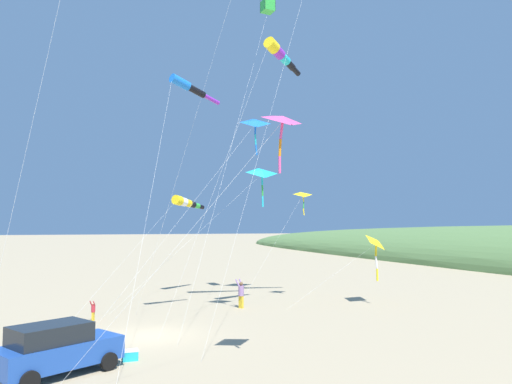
# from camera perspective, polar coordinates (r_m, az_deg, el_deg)

# --- Properties ---
(ground_plane) EXTENTS (600.00, 600.00, 0.00)m
(ground_plane) POSITION_cam_1_polar(r_m,az_deg,el_deg) (24.75, -12.89, -16.50)
(ground_plane) COLOR tan
(parked_car) EXTENTS (4.66, 3.67, 1.85)m
(parked_car) POSITION_cam_1_polar(r_m,az_deg,el_deg) (19.37, -22.84, -16.91)
(parked_car) COLOR #1E479E
(parked_car) RESTS_ON ground_plane
(cooler_box) EXTENTS (0.62, 0.42, 0.42)m
(cooler_box) POSITION_cam_1_polar(r_m,az_deg,el_deg) (20.63, -14.88, -18.39)
(cooler_box) COLOR #1EB7C6
(cooler_box) RESTS_ON ground_plane
(person_adult_flyer) EXTENTS (0.60, 0.66, 1.87)m
(person_adult_flyer) POSITION_cam_1_polar(r_m,az_deg,el_deg) (31.77, -1.81, -11.95)
(person_adult_flyer) COLOR gold
(person_adult_flyer) RESTS_ON ground_plane
(person_child_green_jacket) EXTENTS (0.38, 0.41, 1.14)m
(person_child_green_jacket) POSITION_cam_1_polar(r_m,az_deg,el_deg) (29.19, -18.96, -13.22)
(person_child_green_jacket) COLOR gold
(person_child_green_jacket) RESTS_ON ground_plane
(kite_delta_teal_far_right) EXTENTS (13.02, 5.55, 10.19)m
(kite_delta_teal_far_right) POSITION_cam_1_polar(r_m,az_deg,el_deg) (38.45, 0.74, 2.26)
(kite_delta_teal_far_right) COLOR #1EB7C6
(kite_delta_teal_far_right) RESTS_ON ground_plane
(kite_windsock_orange_high_right) EXTENTS (10.76, 12.18, 7.79)m
(kite_windsock_orange_high_right) POSITION_cam_1_polar(r_m,az_deg,el_deg) (38.48, -8.44, -1.26)
(kite_windsock_orange_high_right) COLOR yellow
(kite_windsock_orange_high_right) RESTS_ON ground_plane
(kite_windsock_rainbow_low_near) EXTENTS (6.63, 10.09, 13.73)m
(kite_windsock_rainbow_low_near) POSITION_cam_1_polar(r_m,az_deg,el_deg) (27.75, -8.06, 12.35)
(kite_windsock_rainbow_low_near) COLOR blue
(kite_windsock_rainbow_low_near) RESTS_ON ground_plane
(kite_windsock_blue_topmost) EXTENTS (9.31, 3.62, 16.22)m
(kite_windsock_blue_topmost) POSITION_cam_1_polar(r_m,az_deg,el_deg) (29.33, 2.87, 16.19)
(kite_windsock_blue_topmost) COLOR yellow
(kite_windsock_blue_topmost) RESTS_ON ground_plane
(kite_delta_red_high_left) EXTENTS (10.45, 4.35, 11.82)m
(kite_delta_red_high_left) POSITION_cam_1_polar(r_m,az_deg,el_deg) (28.25, -0.09, 8.22)
(kite_delta_red_high_left) COLOR blue
(kite_delta_red_high_left) RESTS_ON ground_plane
(kite_delta_black_fish_shape) EXTENTS (5.84, 1.26, 7.94)m
(kite_delta_black_fish_shape) POSITION_cam_1_polar(r_m,az_deg,el_deg) (34.99, 5.64, -0.34)
(kite_delta_black_fish_shape) COLOR yellow
(kite_delta_black_fish_shape) RESTS_ON ground_plane
(kite_delta_long_streamer_left) EXTENTS (7.74, 2.04, 4.75)m
(kite_delta_long_streamer_left) POSITION_cam_1_polar(r_m,az_deg,el_deg) (33.92, 14.32, -5.96)
(kite_delta_long_streamer_left) COLOR yellow
(kite_delta_long_streamer_left) RESTS_ON ground_plane
(kite_delta_purple_drifting) EXTENTS (8.51, 1.19, 9.55)m
(kite_delta_purple_drifting) POSITION_cam_1_polar(r_m,az_deg,el_deg) (17.53, 3.21, 8.51)
(kite_delta_purple_drifting) COLOR #EF4C93
(kite_delta_purple_drifting) RESTS_ON ground_plane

